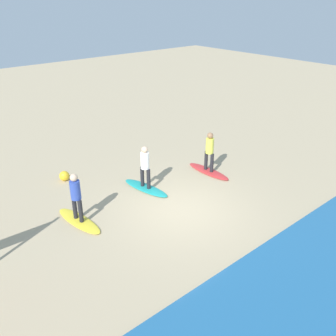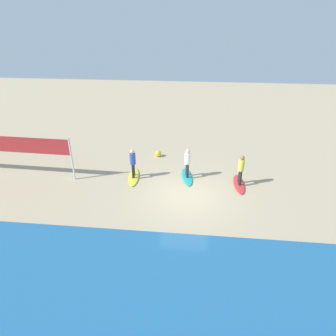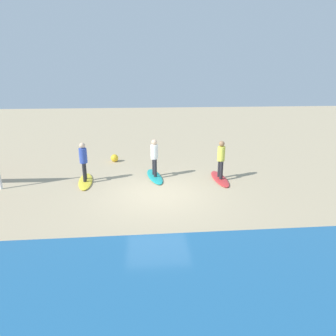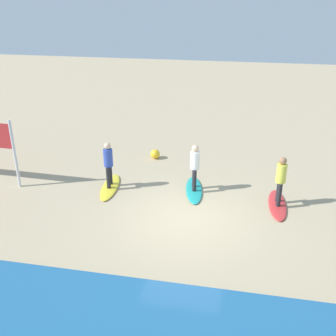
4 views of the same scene
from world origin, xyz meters
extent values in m
plane|color=tan|center=(0.00, 0.00, 0.00)|extent=(60.00, 60.00, 0.00)
ellipsoid|color=red|center=(-2.82, -1.42, 0.04)|extent=(0.60, 2.11, 0.09)
cylinder|color=#232328|center=(-2.82, -1.26, 0.48)|extent=(0.14, 0.14, 0.78)
cylinder|color=#232328|center=(-2.82, -1.58, 0.48)|extent=(0.14, 0.14, 0.78)
cylinder|color=#E0E04C|center=(-2.82, -1.42, 1.18)|extent=(0.32, 0.32, 0.62)
sphere|color=#9E704C|center=(-2.82, -1.42, 1.61)|extent=(0.24, 0.24, 0.24)
ellipsoid|color=teal|center=(0.01, -1.96, 0.04)|extent=(0.89, 2.16, 0.09)
cylinder|color=#232328|center=(-0.02, -1.81, 0.48)|extent=(0.14, 0.14, 0.78)
cylinder|color=#232328|center=(0.04, -2.12, 0.48)|extent=(0.14, 0.14, 0.78)
cylinder|color=white|center=(0.01, -1.96, 1.18)|extent=(0.32, 0.32, 0.62)
sphere|color=beige|center=(0.01, -1.96, 1.61)|extent=(0.24, 0.24, 0.24)
ellipsoid|color=yellow|center=(2.99, -1.60, 0.04)|extent=(0.80, 2.15, 0.09)
cylinder|color=#232328|center=(2.97, -1.45, 0.48)|extent=(0.14, 0.14, 0.78)
cylinder|color=#232328|center=(3.01, -1.76, 0.48)|extent=(0.14, 0.14, 0.78)
cylinder|color=#334CAD|center=(2.99, -1.60, 1.18)|extent=(0.32, 0.32, 0.62)
sphere|color=beige|center=(2.99, -1.60, 1.61)|extent=(0.24, 0.24, 0.24)
cylinder|color=silver|center=(6.22, -1.11, 1.25)|extent=(0.10, 0.10, 2.50)
sphere|color=yellow|center=(2.00, -4.59, 0.20)|extent=(0.40, 0.40, 0.40)
camera|label=1|loc=(7.34, 7.92, 6.75)|focal=39.71mm
camera|label=2|loc=(-0.45, 12.65, 8.05)|focal=31.54mm
camera|label=3|loc=(0.48, 10.39, 4.44)|focal=31.33mm
camera|label=4|loc=(-1.49, 10.53, 6.51)|focal=42.77mm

